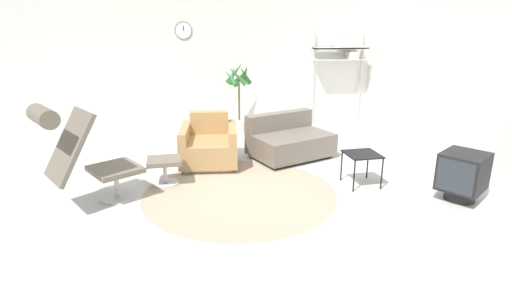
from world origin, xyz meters
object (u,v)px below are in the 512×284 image
(potted_plant, at_px, (239,95))
(shelf_unit, at_px, (344,52))
(lounge_chair, at_px, (79,148))
(armchair_red, at_px, (209,146))
(crt_television, at_px, (463,174))
(ottoman, at_px, (165,166))
(side_table, at_px, (362,157))
(couch_low, at_px, (289,142))

(potted_plant, xyz_separation_m, shelf_unit, (2.28, 0.35, 0.76))
(lounge_chair, distance_m, armchair_red, 2.05)
(armchair_red, height_order, shelf_unit, shelf_unit)
(crt_television, bearing_deg, lounge_chair, 47.63)
(ottoman, height_order, side_table, side_table)
(lounge_chair, xyz_separation_m, crt_television, (4.46, -0.77, -0.40))
(lounge_chair, xyz_separation_m, couch_low, (2.89, 1.28, -0.48))
(potted_plant, relative_size, shelf_unit, 0.71)
(side_table, bearing_deg, shelf_unit, 70.74)
(lounge_chair, bearing_deg, ottoman, 90.00)
(lounge_chair, relative_size, shelf_unit, 0.63)
(potted_plant, bearing_deg, shelf_unit, 8.83)
(shelf_unit, bearing_deg, couch_low, -132.25)
(couch_low, xyz_separation_m, shelf_unit, (1.73, 1.91, 1.26))
(potted_plant, bearing_deg, ottoman, -121.51)
(lounge_chair, xyz_separation_m, potted_plant, (2.34, 2.84, 0.03))
(couch_low, bearing_deg, armchair_red, -15.59)
(ottoman, bearing_deg, lounge_chair, -150.49)
(side_table, distance_m, potted_plant, 3.14)
(ottoman, relative_size, side_table, 1.02)
(armchair_red, xyz_separation_m, couch_low, (1.30, 0.08, -0.03))
(couch_low, bearing_deg, crt_television, 108.48)
(armchair_red, bearing_deg, potted_plant, -106.33)
(couch_low, relative_size, crt_television, 2.07)
(shelf_unit, bearing_deg, armchair_red, -146.79)
(ottoman, height_order, shelf_unit, shelf_unit)
(ottoman, bearing_deg, side_table, -13.04)
(armchair_red, relative_size, potted_plant, 0.73)
(couch_low, xyz_separation_m, crt_television, (1.57, -2.05, 0.08))
(armchair_red, distance_m, crt_television, 3.48)
(couch_low, distance_m, crt_television, 2.59)
(ottoman, distance_m, potted_plant, 2.76)
(armchair_red, bearing_deg, couch_low, -168.26)
(lounge_chair, bearing_deg, crt_television, 50.69)
(armchair_red, xyz_separation_m, potted_plant, (0.75, 1.63, 0.48))
(crt_television, distance_m, shelf_unit, 4.14)
(couch_low, height_order, shelf_unit, shelf_unit)
(ottoman, relative_size, shelf_unit, 0.23)
(potted_plant, bearing_deg, armchair_red, -114.71)
(couch_low, bearing_deg, potted_plant, -89.52)
(armchair_red, distance_m, potted_plant, 1.86)
(ottoman, relative_size, crt_television, 0.65)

